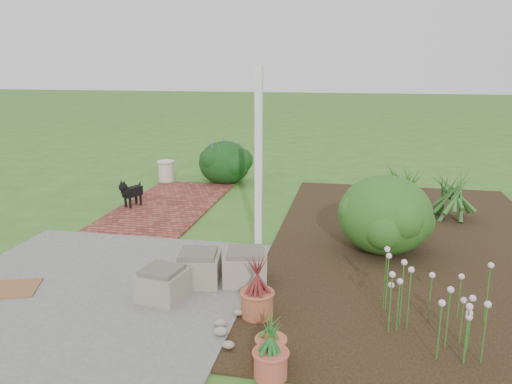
% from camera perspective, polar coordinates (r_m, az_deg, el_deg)
% --- Properties ---
extents(ground, '(80.00, 80.00, 0.00)m').
position_cam_1_polar(ground, '(7.15, -2.22, -6.15)').
color(ground, '#356520').
rests_on(ground, ground).
extents(concrete_patio, '(3.50, 3.50, 0.04)m').
position_cam_1_polar(concrete_patio, '(6.07, -18.02, -10.55)').
color(concrete_patio, '#61615E').
rests_on(concrete_patio, ground).
extents(brick_path, '(1.60, 3.50, 0.04)m').
position_cam_1_polar(brick_path, '(9.23, -9.96, -1.47)').
color(brick_path, maroon).
rests_on(brick_path, ground).
extents(garden_bed, '(4.00, 7.00, 0.03)m').
position_cam_1_polar(garden_bed, '(7.49, 17.77, -5.76)').
color(garden_bed, black).
rests_on(garden_bed, ground).
extents(veranda_post, '(0.10, 0.10, 2.50)m').
position_cam_1_polar(veranda_post, '(6.85, 0.33, 3.81)').
color(veranda_post, white).
rests_on(veranda_post, ground).
extents(stone_trough_near, '(0.53, 0.53, 0.30)m').
position_cam_1_polar(stone_trough_near, '(5.57, -10.63, -10.42)').
color(stone_trough_near, gray).
rests_on(stone_trough_near, concrete_patio).
extents(stone_trough_mid, '(0.57, 0.57, 0.33)m').
position_cam_1_polar(stone_trough_mid, '(5.89, -6.60, -8.74)').
color(stone_trough_mid, gray).
rests_on(stone_trough_mid, concrete_patio).
extents(stone_trough_far, '(0.58, 0.58, 0.33)m').
position_cam_1_polar(stone_trough_far, '(5.88, -1.20, -8.66)').
color(stone_trough_far, gray).
rests_on(stone_trough_far, concrete_patio).
extents(coir_doormat, '(0.89, 0.73, 0.02)m').
position_cam_1_polar(coir_doormat, '(6.39, -27.03, -9.88)').
color(coir_doormat, brown).
rests_on(coir_doormat, concrete_patio).
extents(black_dog, '(0.29, 0.53, 0.47)m').
position_cam_1_polar(black_dog, '(9.13, -14.13, 0.08)').
color(black_dog, black).
rests_on(black_dog, brick_path).
extents(cream_ceramic_urn, '(0.43, 0.43, 0.44)m').
position_cam_1_polar(cream_ceramic_urn, '(10.99, -10.22, 2.35)').
color(cream_ceramic_urn, beige).
rests_on(cream_ceramic_urn, brick_path).
extents(evergreen_shrub, '(1.59, 1.59, 1.07)m').
position_cam_1_polar(evergreen_shrub, '(6.96, 14.51, -2.28)').
color(evergreen_shrub, '#114119').
rests_on(evergreen_shrub, garden_bed).
extents(agapanthus_clump_back, '(1.19, 1.19, 0.94)m').
position_cam_1_polar(agapanthus_clump_back, '(8.78, 21.39, 0.15)').
color(agapanthus_clump_back, '#14411B').
rests_on(agapanthus_clump_back, garden_bed).
extents(agapanthus_clump_front, '(1.34, 1.34, 0.90)m').
position_cam_1_polar(agapanthus_clump_front, '(9.00, 16.50, 0.76)').
color(agapanthus_clump_front, '#12360D').
rests_on(agapanthus_clump_front, garden_bed).
extents(pink_flower_patch, '(1.31, 1.31, 0.69)m').
position_cam_1_polar(pink_flower_patch, '(5.05, 20.40, -11.55)').
color(pink_flower_patch, '#113D0F').
rests_on(pink_flower_patch, garden_bed).
extents(terracotta_pot_bronze, '(0.34, 0.34, 0.26)m').
position_cam_1_polar(terracotta_pot_bronze, '(5.16, 0.15, -12.65)').
color(terracotta_pot_bronze, '#A65438').
rests_on(terracotta_pot_bronze, garden_bed).
extents(terracotta_pot_small_left, '(0.28, 0.28, 0.21)m').
position_cam_1_polar(terracotta_pot_small_left, '(4.49, 1.72, -17.51)').
color(terracotta_pot_small_left, '#B95C3E').
rests_on(terracotta_pot_small_left, garden_bed).
extents(terracotta_pot_small_right, '(0.36, 0.36, 0.23)m').
position_cam_1_polar(terracotta_pot_small_right, '(4.28, 1.68, -19.07)').
color(terracotta_pot_small_right, '#B84E3E').
rests_on(terracotta_pot_small_right, garden_bed).
extents(purple_flowering_bush, '(1.21, 1.21, 0.95)m').
position_cam_1_polar(purple_flowering_bush, '(10.80, -3.60, 3.50)').
color(purple_flowering_bush, black).
rests_on(purple_flowering_bush, ground).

